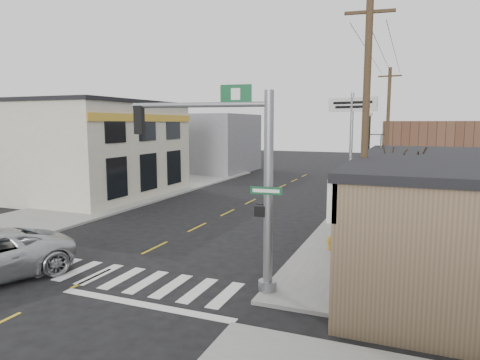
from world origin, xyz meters
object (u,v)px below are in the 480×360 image
at_px(fire_hydrant, 330,242).
at_px(guide_sign, 356,211).
at_px(bare_tree, 405,155).
at_px(utility_pole_far, 387,132).
at_px(utility_pole_near, 365,133).
at_px(lamp_post, 369,160).
at_px(traffic_signal_pole, 245,169).
at_px(dance_center_sign, 352,121).

bearing_deg(fire_hydrant, guide_sign, 42.55).
distance_m(bare_tree, utility_pole_far, 13.97).
bearing_deg(fire_hydrant, utility_pole_near, -52.12).
xyz_separation_m(guide_sign, utility_pole_far, (0.40, 13.86, 3.10)).
height_order(guide_sign, lamp_post, lamp_post).
xyz_separation_m(bare_tree, utility_pole_near, (-1.30, -2.67, 0.93)).
bearing_deg(traffic_signal_pole, dance_center_sign, 80.91).
distance_m(traffic_signal_pole, lamp_post, 10.64).
xyz_separation_m(traffic_signal_pole, guide_sign, (2.77, 5.97, -2.25)).
bearing_deg(bare_tree, dance_center_sign, 108.04).
bearing_deg(guide_sign, traffic_signal_pole, -106.27).
bearing_deg(guide_sign, lamp_post, 97.83).
height_order(guide_sign, utility_pole_far, utility_pole_far).
bearing_deg(guide_sign, fire_hydrant, -128.81).
distance_m(fire_hydrant, utility_pole_near, 5.20).
bearing_deg(lamp_post, fire_hydrant, -125.09).
height_order(guide_sign, utility_pole_near, utility_pole_near).
height_order(fire_hydrant, utility_pole_far, utility_pole_far).
bearing_deg(utility_pole_far, guide_sign, -84.93).
bearing_deg(bare_tree, utility_pole_far, 95.81).
distance_m(traffic_signal_pole, utility_pole_far, 20.10).
height_order(dance_center_sign, utility_pole_near, utility_pole_near).
xyz_separation_m(dance_center_sign, bare_tree, (3.51, -10.79, -1.39)).
bearing_deg(traffic_signal_pole, bare_tree, 46.92).
bearing_deg(utility_pole_near, guide_sign, 94.71).
relative_size(guide_sign, fire_hydrant, 3.99).
relative_size(dance_center_sign, bare_tree, 1.42).
distance_m(fire_hydrant, lamp_post, 6.08).
height_order(dance_center_sign, bare_tree, dance_center_sign).
bearing_deg(lamp_post, utility_pole_far, 63.76).
bearing_deg(dance_center_sign, fire_hydrant, -66.89).
relative_size(lamp_post, bare_tree, 1.15).
distance_m(dance_center_sign, utility_pole_near, 13.65).
bearing_deg(dance_center_sign, traffic_signal_pole, -74.38).
relative_size(traffic_signal_pole, fire_hydrant, 10.55).
height_order(fire_hydrant, utility_pole_near, utility_pole_near).
relative_size(guide_sign, lamp_post, 0.41).
xyz_separation_m(guide_sign, dance_center_sign, (-1.70, 10.77, 3.83)).
bearing_deg(fire_hydrant, traffic_signal_pole, -109.85).
relative_size(guide_sign, utility_pole_far, 0.27).
xyz_separation_m(fire_hydrant, utility_pole_near, (1.43, -1.84, 4.64)).
xyz_separation_m(traffic_signal_pole, dance_center_sign, (1.07, 16.73, 1.58)).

